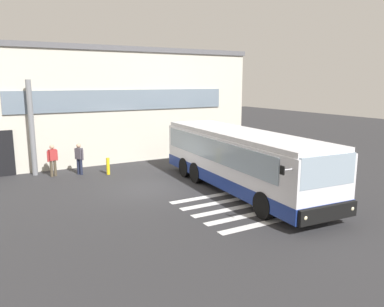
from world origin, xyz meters
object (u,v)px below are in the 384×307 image
(passenger_near_column, at_px, (52,158))
(safety_bollard_yellow, at_px, (108,166))
(entry_support_column, at_px, (32,128))
(bus_main_foreground, at_px, (240,162))
(passenger_by_doorway, at_px, (79,157))

(passenger_near_column, bearing_deg, safety_bollard_yellow, -21.85)
(entry_support_column, distance_m, passenger_near_column, 1.88)
(bus_main_foreground, relative_size, passenger_near_column, 6.47)
(bus_main_foreground, xyz_separation_m, safety_bollard_yellow, (-4.29, 5.88, -0.88))
(passenger_by_doorway, bearing_deg, passenger_near_column, 166.77)
(passenger_near_column, distance_m, passenger_by_doorway, 1.34)
(passenger_near_column, relative_size, safety_bollard_yellow, 1.86)
(passenger_near_column, bearing_deg, entry_support_column, 136.47)
(safety_bollard_yellow, bearing_deg, entry_support_column, 152.16)
(passenger_near_column, xyz_separation_m, safety_bollard_yellow, (2.62, -1.05, -0.51))
(passenger_near_column, xyz_separation_m, passenger_by_doorway, (1.31, -0.31, -0.03))
(entry_support_column, xyz_separation_m, passenger_by_doorway, (2.09, -1.06, -1.56))
(safety_bollard_yellow, bearing_deg, passenger_by_doorway, 150.50)
(entry_support_column, height_order, passenger_near_column, entry_support_column)
(passenger_by_doorway, bearing_deg, bus_main_foreground, -49.75)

